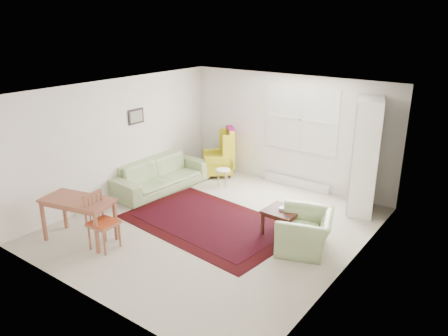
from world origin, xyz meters
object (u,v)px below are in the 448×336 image
Objects in this scene: sofa at (160,169)px; armchair at (305,228)px; stool at (223,178)px; desk_chair at (103,222)px; cabinet at (365,156)px; desk at (79,220)px; coffee_table at (282,222)px; wingback_chair at (218,152)px.

armchair is at bearing -94.00° from sofa.
desk_chair reaches higher than stool.
stool is at bearing 173.29° from cabinet.
desk reaches higher than stool.
armchair is 1.68× the size of coffee_table.
desk is 1.25× the size of desk_chair.
armchair reaches higher than stool.
sofa is at bearing -116.86° from armchair.
armchair is at bearing -59.05° from desk_chair.
wingback_chair is at bearing 147.43° from coffee_table.
desk_chair reaches higher than desk.
armchair is at bearing 14.78° from wingback_chair.
desk is at bearing -148.69° from cabinet.
coffee_table is (2.74, -1.75, -0.36)m from wingback_chair.
cabinet reaches higher than sofa.
desk_chair is at bearing -152.09° from sofa.
coffee_table is at bearing -29.25° from stool.
desk is at bearing -164.14° from sofa.
cabinet reaches higher than desk.
coffee_table reaches higher than stool.
desk_chair is (0.61, -3.93, -0.11)m from wingback_chair.
armchair is 3.82m from desk.
sofa is 3.92× the size of coffee_table.
coffee_table is at bearing -130.82° from cabinet.
coffee_table is 0.61× the size of desk_chair.
stool is 0.44× the size of desk_chair.
desk is at bearing -140.31° from coffee_table.
cabinet is (0.76, 1.83, 0.89)m from coffee_table.
sofa is at bearing -63.02° from wingback_chair.
sofa is 1.93× the size of wingback_chair.
armchair is (3.79, -0.52, -0.08)m from sofa.
coffee_table is at bearing -49.45° from desk_chair.
sofa is at bearing 102.08° from desk.
wingback_chair is (-3.30, 1.98, 0.21)m from armchair.
sofa is at bearing 174.80° from coffee_table.
armchair is at bearing -113.98° from cabinet.
wingback_chair is at bearing 136.44° from stool.
desk_chair is at bearing -88.99° from stool.
coffee_table is 3.06m from desk_chair.
cabinet is at bearing 49.70° from desk.
desk_chair is (-2.69, -1.96, 0.10)m from armchair.
coffee_table is 2.17m from cabinet.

